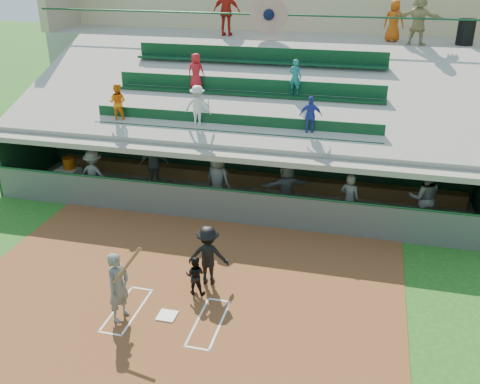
% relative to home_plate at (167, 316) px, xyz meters
% --- Properties ---
extents(ground, '(100.00, 100.00, 0.00)m').
position_rel_home_plate_xyz_m(ground, '(0.00, 0.00, -0.04)').
color(ground, '#1E5517').
rests_on(ground, ground).
extents(dirt_slab, '(11.00, 9.00, 0.02)m').
position_rel_home_plate_xyz_m(dirt_slab, '(0.00, 0.50, -0.03)').
color(dirt_slab, brown).
rests_on(dirt_slab, ground).
extents(home_plate, '(0.43, 0.43, 0.03)m').
position_rel_home_plate_xyz_m(home_plate, '(0.00, 0.00, 0.00)').
color(home_plate, silver).
rests_on(home_plate, dirt_slab).
extents(batters_box_chalk, '(2.65, 1.85, 0.01)m').
position_rel_home_plate_xyz_m(batters_box_chalk, '(0.00, 0.00, -0.01)').
color(batters_box_chalk, white).
rests_on(batters_box_chalk, dirt_slab).
extents(dugout_floor, '(16.00, 3.50, 0.04)m').
position_rel_home_plate_xyz_m(dugout_floor, '(0.00, 6.75, -0.02)').
color(dugout_floor, gray).
rests_on(dugout_floor, ground).
extents(concourse_slab, '(20.00, 3.00, 4.60)m').
position_rel_home_plate_xyz_m(concourse_slab, '(0.00, 13.50, 2.26)').
color(concourse_slab, gray).
rests_on(concourse_slab, ground).
extents(grandstand, '(20.40, 10.40, 7.80)m').
position_rel_home_plate_xyz_m(grandstand, '(-0.01, 10.51, 2.22)').
color(grandstand, '#545953').
rests_on(grandstand, ground).
extents(batter_at_plate, '(0.91, 0.78, 1.95)m').
position_rel_home_plate_xyz_m(batter_at_plate, '(-1.01, -0.30, 0.85)').
color(batter_at_plate, '#575A55').
rests_on(batter_at_plate, dirt_slab).
extents(catcher, '(0.53, 0.42, 1.03)m').
position_rel_home_plate_xyz_m(catcher, '(0.36, 1.07, 0.50)').
color(catcher, black).
rests_on(catcher, dirt_slab).
extents(home_umpire, '(1.11, 0.72, 1.61)m').
position_rel_home_plate_xyz_m(home_umpire, '(0.54, 1.61, 0.79)').
color(home_umpire, black).
rests_on(home_umpire, dirt_slab).
extents(dugout_bench, '(15.06, 0.66, 0.45)m').
position_rel_home_plate_xyz_m(dugout_bench, '(0.13, 8.00, 0.23)').
color(dugout_bench, brown).
rests_on(dugout_bench, dugout_floor).
extents(white_table, '(0.82, 0.63, 0.69)m').
position_rel_home_plate_xyz_m(white_table, '(-6.15, 6.29, 0.35)').
color(white_table, silver).
rests_on(white_table, dugout_floor).
extents(water_cooler, '(0.39, 0.39, 0.39)m').
position_rel_home_plate_xyz_m(water_cooler, '(-6.11, 6.32, 0.89)').
color(water_cooler, '#C7540B').
rests_on(water_cooler, white_table).
extents(dugout_player_a, '(1.17, 0.75, 1.72)m').
position_rel_home_plate_xyz_m(dugout_player_a, '(-4.76, 5.66, 0.86)').
color(dugout_player_a, '#5E615B').
rests_on(dugout_player_a, dugout_floor).
extents(dugout_player_b, '(1.13, 0.73, 1.79)m').
position_rel_home_plate_xyz_m(dugout_player_b, '(-3.08, 6.92, 0.90)').
color(dugout_player_b, '#535651').
rests_on(dugout_player_b, dugout_floor).
extents(dugout_player_c, '(1.14, 0.99, 1.98)m').
position_rel_home_plate_xyz_m(dugout_player_c, '(-0.42, 5.91, 0.99)').
color(dugout_player_c, '#565954').
rests_on(dugout_player_c, dugout_floor).
extents(dugout_player_d, '(1.67, 1.16, 1.73)m').
position_rel_home_plate_xyz_m(dugout_player_d, '(1.82, 6.13, 0.87)').
color(dugout_player_d, '#5C5E59').
rests_on(dugout_player_d, dugout_floor).
extents(dugout_player_e, '(0.71, 0.58, 1.69)m').
position_rel_home_plate_xyz_m(dugout_player_e, '(3.84, 5.73, 0.85)').
color(dugout_player_e, '#595C57').
rests_on(dugout_player_e, dugout_floor).
extents(dugout_player_f, '(1.04, 0.86, 1.95)m').
position_rel_home_plate_xyz_m(dugout_player_f, '(6.05, 6.11, 0.98)').
color(dugout_player_f, '#5B5E59').
rests_on(dugout_player_f, dugout_floor).
extents(trash_bin, '(0.64, 0.64, 0.96)m').
position_rel_home_plate_xyz_m(trash_bin, '(7.44, 12.76, 5.05)').
color(trash_bin, black).
rests_on(trash_bin, concourse_slab).
extents(concourse_staff_a, '(1.17, 0.52, 1.96)m').
position_rel_home_plate_xyz_m(concourse_staff_a, '(-1.97, 12.92, 5.55)').
color(concourse_staff_a, red).
rests_on(concourse_staff_a, concourse_slab).
extents(concourse_staff_b, '(0.85, 0.64, 1.58)m').
position_rel_home_plate_xyz_m(concourse_staff_b, '(4.78, 12.99, 5.35)').
color(concourse_staff_b, '#C64B0B').
rests_on(concourse_staff_b, concourse_slab).
extents(concourse_staff_c, '(1.84, 1.01, 1.89)m').
position_rel_home_plate_xyz_m(concourse_staff_c, '(5.64, 12.33, 5.51)').
color(concourse_staff_c, tan).
rests_on(concourse_staff_c, concourse_slab).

